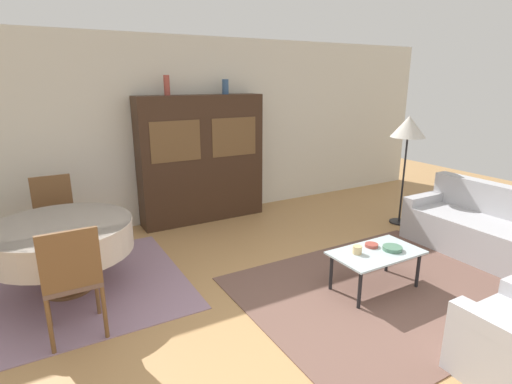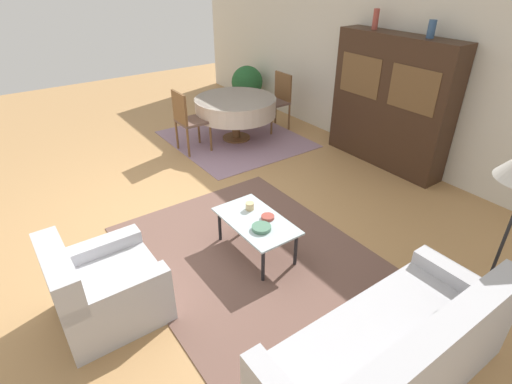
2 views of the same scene
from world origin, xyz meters
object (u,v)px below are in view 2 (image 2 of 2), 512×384
object	(u,v)px
display_cabinet	(390,103)
cup	(250,206)
vase_short	(432,29)
vase_tall	(376,19)
armchair	(103,289)
dining_chair_far	(278,98)
dining_chair_near	(187,118)
dining_table	(236,107)
bowl_small	(268,217)
potted_plant	(247,84)
couch	(391,357)
bowl	(261,228)
coffee_table	(256,223)

from	to	relation	value
display_cabinet	cup	size ratio (longest dim) A/B	20.60
vase_short	vase_tall	bearing A→B (deg)	180.00
armchair	dining_chair_far	world-z (taller)	dining_chair_far
dining_chair_far	dining_chair_near	bearing A→B (deg)	90.00
display_cabinet	dining_table	size ratio (longest dim) A/B	1.37
dining_chair_far	bowl_small	world-z (taller)	dining_chair_far
vase_tall	bowl_small	bearing A→B (deg)	-66.34
armchair	potted_plant	distance (m)	5.88
couch	display_cabinet	world-z (taller)	display_cabinet
couch	potted_plant	distance (m)	6.55
couch	potted_plant	xyz separation A→B (m)	(-5.91, 2.81, 0.19)
bowl	potted_plant	distance (m)	5.06
dining_table	coffee_table	bearing A→B (deg)	-29.14
coffee_table	potted_plant	size ratio (longest dim) A/B	1.08
couch	dining_table	distance (m)	4.87
couch	display_cabinet	size ratio (longest dim) A/B	1.04
display_cabinet	dining_chair_far	world-z (taller)	display_cabinet
dining_chair_near	cup	xyz separation A→B (m)	(2.55, -0.57, -0.12)
bowl	potted_plant	size ratio (longest dim) A/B	0.23
couch	bowl	world-z (taller)	couch
dining_table	dining_chair_near	xyz separation A→B (m)	(0.00, -0.91, -0.00)
dining_chair_near	vase_tall	bearing A→B (deg)	54.77
armchair	display_cabinet	xyz separation A→B (m)	(-0.65, 4.45, 0.64)
display_cabinet	dining_chair_near	bearing A→B (deg)	-132.48
coffee_table	dining_chair_near	distance (m)	2.83
armchair	cup	xyz separation A→B (m)	(-0.16, 1.64, 0.15)
dining_table	vase_short	distance (m)	3.14
dining_table	vase_tall	bearing A→B (deg)	40.22
display_cabinet	potted_plant	distance (m)	3.43
cup	bowl	size ratio (longest dim) A/B	0.47
armchair	display_cabinet	world-z (taller)	display_cabinet
bowl_small	potted_plant	xyz separation A→B (m)	(-4.14, 2.57, 0.07)
armchair	display_cabinet	size ratio (longest dim) A/B	0.45
dining_chair_near	dining_chair_far	xyz separation A→B (m)	(0.00, 1.81, 0.00)
bowl_small	vase_tall	xyz separation A→B (m)	(-1.21, 2.76, 1.58)
armchair	dining_chair_near	bearing A→B (deg)	140.88
dining_chair_far	bowl_small	distance (m)	3.64
display_cabinet	bowl	bearing A→B (deg)	-73.63
armchair	bowl	bearing A→B (deg)	82.27
couch	display_cabinet	distance (m)	3.96
armchair	dining_table	bearing A→B (deg)	131.08
dining_chair_near	potted_plant	world-z (taller)	dining_chair_near
cup	dining_chair_far	bearing A→B (deg)	136.99
vase_tall	vase_short	distance (m)	0.88
dining_chair_near	vase_short	world-z (taller)	vase_short
display_cabinet	cup	xyz separation A→B (m)	(0.49, -2.81, -0.48)
vase_short	couch	bearing A→B (deg)	-54.98
coffee_table	dining_chair_near	xyz separation A→B (m)	(-2.75, 0.63, 0.21)
couch	vase_tall	world-z (taller)	vase_tall
dining_table	vase_short	size ratio (longest dim) A/B	6.38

